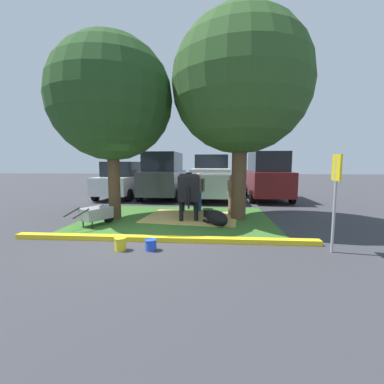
# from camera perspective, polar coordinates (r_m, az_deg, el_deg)

# --- Properties ---
(ground_plane) EXTENTS (80.00, 80.00, 0.00)m
(ground_plane) POSITION_cam_1_polar(r_m,az_deg,el_deg) (6.96, -10.43, -9.99)
(ground_plane) COLOR #38383D
(grass_island) EXTENTS (6.46, 4.88, 0.02)m
(grass_island) POSITION_cam_1_polar(r_m,az_deg,el_deg) (9.12, -3.35, -5.90)
(grass_island) COLOR #386B28
(grass_island) RESTS_ON ground
(curb_yellow) EXTENTS (7.66, 0.24, 0.12)m
(curb_yellow) POSITION_cam_1_polar(r_m,az_deg,el_deg) (6.63, -6.44, -10.22)
(curb_yellow) COLOR yellow
(curb_yellow) RESTS_ON ground
(hay_bedding) EXTENTS (3.47, 2.78, 0.04)m
(hay_bedding) POSITION_cam_1_polar(r_m,az_deg,el_deg) (9.27, -0.14, -5.59)
(hay_bedding) COLOR tan
(hay_bedding) RESTS_ON ground
(shade_tree_left) EXTENTS (4.06, 4.06, 6.10)m
(shade_tree_left) POSITION_cam_1_polar(r_m,az_deg,el_deg) (9.49, -17.35, 18.91)
(shade_tree_left) COLOR #4C3823
(shade_tree_left) RESTS_ON ground
(shade_tree_right) EXTENTS (4.59, 4.59, 6.85)m
(shade_tree_right) POSITION_cam_1_polar(r_m,az_deg,el_deg) (9.38, 10.71, 22.28)
(shade_tree_right) COLOR brown
(shade_tree_right) RESTS_ON ground
(cow_holstein) EXTENTS (0.89, 3.14, 1.56)m
(cow_holstein) POSITION_cam_1_polar(r_m,az_deg,el_deg) (9.42, -0.69, 1.23)
(cow_holstein) COLOR black
(cow_holstein) RESTS_ON ground
(calf_lying) EXTENTS (0.94, 1.30, 0.48)m
(calf_lying) POSITION_cam_1_polar(r_m,az_deg,el_deg) (8.19, 5.31, -5.70)
(calf_lying) COLOR black
(calf_lying) RESTS_ON ground
(person_handler) EXTENTS (0.34, 0.52, 1.53)m
(person_handler) POSITION_cam_1_polar(r_m,az_deg,el_deg) (9.72, 8.81, -0.39)
(person_handler) COLOR #9E7F5B
(person_handler) RESTS_ON ground
(person_visitor_near) EXTENTS (0.52, 0.34, 1.56)m
(person_visitor_near) POSITION_cam_1_polar(r_m,az_deg,el_deg) (10.31, 1.38, 0.17)
(person_visitor_near) COLOR #23478C
(person_visitor_near) RESTS_ON ground
(wheelbarrow) EXTENTS (1.11, 1.55, 0.63)m
(wheelbarrow) POSITION_cam_1_polar(r_m,az_deg,el_deg) (8.61, -20.34, -4.47)
(wheelbarrow) COLOR gray
(wheelbarrow) RESTS_ON ground
(parking_sign) EXTENTS (0.07, 0.44, 2.14)m
(parking_sign) POSITION_cam_1_polar(r_m,az_deg,el_deg) (6.32, 29.12, 1.55)
(parking_sign) COLOR #99999E
(parking_sign) RESTS_ON ground
(bucket_yellow) EXTENTS (0.28, 0.28, 0.29)m
(bucket_yellow) POSITION_cam_1_polar(r_m,az_deg,el_deg) (6.13, -15.49, -10.89)
(bucket_yellow) COLOR yellow
(bucket_yellow) RESTS_ON ground
(bucket_blue) EXTENTS (0.27, 0.27, 0.25)m
(bucket_blue) POSITION_cam_1_polar(r_m,az_deg,el_deg) (6.00, -9.06, -11.34)
(bucket_blue) COLOR blue
(bucket_blue) RESTS_ON ground
(hatchback_white) EXTENTS (2.09, 4.43, 2.02)m
(hatchback_white) POSITION_cam_1_polar(r_m,az_deg,el_deg) (15.12, -15.19, 2.53)
(hatchback_white) COLOR silver
(hatchback_white) RESTS_ON ground
(suv_dark_grey) EXTENTS (2.19, 4.64, 2.52)m
(suv_dark_grey) POSITION_cam_1_polar(r_m,az_deg,el_deg) (14.45, -6.21, 3.68)
(suv_dark_grey) COLOR #3D3D42
(suv_dark_grey) RESTS_ON ground
(pickup_truck_maroon) EXTENTS (2.30, 5.44, 2.42)m
(pickup_truck_maroon) POSITION_cam_1_polar(r_m,az_deg,el_deg) (14.46, 4.25, 3.08)
(pickup_truck_maroon) COLOR silver
(pickup_truck_maroon) RESTS_ON ground
(suv_black) EXTENTS (2.19, 4.64, 2.52)m
(suv_black) POSITION_cam_1_polar(r_m,az_deg,el_deg) (14.42, 16.16, 3.45)
(suv_black) COLOR maroon
(suv_black) RESTS_ON ground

